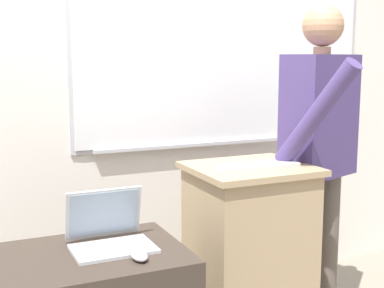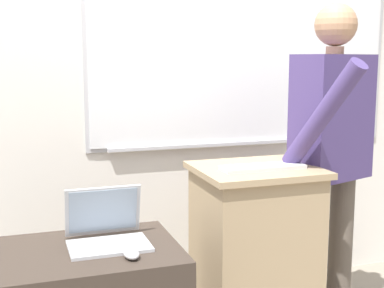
% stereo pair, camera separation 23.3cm
% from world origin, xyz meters
% --- Properties ---
extents(back_wall, '(6.40, 0.17, 3.00)m').
position_xyz_m(back_wall, '(0.02, 1.39, 1.50)').
color(back_wall, silver).
rests_on(back_wall, ground_plane).
extents(lectern_podium, '(0.58, 0.52, 0.96)m').
position_xyz_m(lectern_podium, '(0.30, 0.54, 0.48)').
color(lectern_podium, tan).
rests_on(lectern_podium, ground_plane).
extents(person_presenter, '(0.61, 0.66, 1.75)m').
position_xyz_m(person_presenter, '(0.76, 0.60, 1.02)').
color(person_presenter, brown).
rests_on(person_presenter, ground_plane).
extents(laptop, '(0.33, 0.28, 0.23)m').
position_xyz_m(laptop, '(-0.45, 0.41, 0.77)').
color(laptop, '#B7BABF').
rests_on(laptop, side_desk).
extents(wireless_keyboard, '(0.40, 0.13, 0.02)m').
position_xyz_m(wireless_keyboard, '(0.31, 0.48, 0.97)').
color(wireless_keyboard, silver).
rests_on(wireless_keyboard, lectern_podium).
extents(computer_mouse_by_laptop, '(0.06, 0.10, 0.03)m').
position_xyz_m(computer_mouse_by_laptop, '(-0.39, 0.20, 0.73)').
color(computer_mouse_by_laptop, '#BCBCC1').
rests_on(computer_mouse_by_laptop, side_desk).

